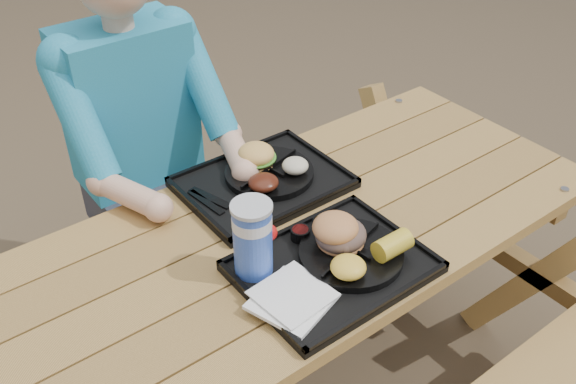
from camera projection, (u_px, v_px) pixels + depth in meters
picnic_table at (288, 327)px, 1.92m from camera, size 1.80×1.49×0.75m
tray_near at (332, 268)px, 1.57m from camera, size 0.45×0.35×0.02m
tray_far at (263, 184)px, 1.86m from camera, size 0.45×0.35×0.02m
plate_near at (351, 254)px, 1.59m from camera, size 0.26×0.26×0.02m
plate_far at (269, 173)px, 1.87m from camera, size 0.26×0.26×0.02m
napkin_stack at (292, 300)px, 1.46m from camera, size 0.20×0.20×0.02m
soda_cup at (253, 240)px, 1.50m from camera, size 0.09×0.09×0.19m
condiment_bbq at (300, 234)px, 1.64m from camera, size 0.05×0.05×0.03m
condiment_mustard at (322, 224)px, 1.67m from camera, size 0.05×0.05×0.03m
sandwich at (341, 223)px, 1.57m from camera, size 0.12×0.12×0.13m
mac_cheese at (348, 267)px, 1.50m from camera, size 0.09×0.09×0.04m
corn_cob at (392, 245)px, 1.55m from camera, size 0.09×0.09×0.06m
cutlery_far at (210, 198)px, 1.78m from camera, size 0.07×0.14×0.01m
burger at (256, 150)px, 1.86m from camera, size 0.11×0.11×0.10m
baked_beans at (263, 182)px, 1.78m from camera, size 0.09×0.09×0.04m
potato_salad at (295, 166)px, 1.84m from camera, size 0.08×0.08×0.04m
diner at (142, 168)px, 2.14m from camera, size 0.48×0.84×1.28m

